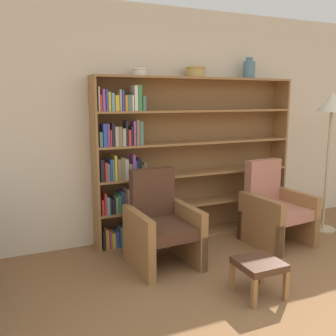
{
  "coord_description": "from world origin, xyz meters",
  "views": [
    {
      "loc": [
        -2.34,
        -1.37,
        1.69
      ],
      "look_at": [
        -0.72,
        2.3,
        0.95
      ],
      "focal_mm": 40.0,
      "sensor_mm": 36.0,
      "label": 1
    }
  ],
  "objects_px": {
    "bowl_olive": "(140,72)",
    "vase_tall": "(249,69)",
    "armchair_cushioned": "(274,209)",
    "floor_lamp": "(331,114)",
    "footstool": "(259,267)",
    "bowl_terracotta": "(196,71)",
    "bookshelf": "(176,161)",
    "armchair_leather": "(161,225)"
  },
  "relations": [
    {
      "from": "bookshelf",
      "to": "armchair_cushioned",
      "type": "xyz_separation_m",
      "value": [
        1.0,
        -0.63,
        -0.54
      ]
    },
    {
      "from": "bowl_terracotta",
      "to": "floor_lamp",
      "type": "xyz_separation_m",
      "value": [
        1.64,
        -0.53,
        -0.5
      ]
    },
    {
      "from": "vase_tall",
      "to": "armchair_leather",
      "type": "distance_m",
      "value": 2.29
    },
    {
      "from": "armchair_cushioned",
      "to": "bowl_olive",
      "type": "bearing_deg",
      "value": -28.66
    },
    {
      "from": "bookshelf",
      "to": "armchair_leather",
      "type": "distance_m",
      "value": 0.95
    },
    {
      "from": "bowl_olive",
      "to": "bowl_terracotta",
      "type": "height_order",
      "value": "bowl_terracotta"
    },
    {
      "from": "bookshelf",
      "to": "armchair_leather",
      "type": "relative_size",
      "value": 2.63
    },
    {
      "from": "bookshelf",
      "to": "floor_lamp",
      "type": "xyz_separation_m",
      "value": [
        1.88,
        -0.55,
        0.56
      ]
    },
    {
      "from": "bowl_terracotta",
      "to": "armchair_cushioned",
      "type": "height_order",
      "value": "bowl_terracotta"
    },
    {
      "from": "bookshelf",
      "to": "bowl_olive",
      "type": "height_order",
      "value": "bowl_olive"
    },
    {
      "from": "armchair_leather",
      "to": "bowl_olive",
      "type": "bearing_deg",
      "value": -93.57
    },
    {
      "from": "bowl_olive",
      "to": "footstool",
      "type": "relative_size",
      "value": 0.46
    },
    {
      "from": "armchair_cushioned",
      "to": "floor_lamp",
      "type": "xyz_separation_m",
      "value": [
        0.88,
        0.08,
        1.11
      ]
    },
    {
      "from": "bookshelf",
      "to": "vase_tall",
      "type": "distance_m",
      "value": 1.49
    },
    {
      "from": "floor_lamp",
      "to": "armchair_cushioned",
      "type": "bearing_deg",
      "value": -174.51
    },
    {
      "from": "floor_lamp",
      "to": "armchair_leather",
      "type": "bearing_deg",
      "value": -177.93
    },
    {
      "from": "armchair_cushioned",
      "to": "floor_lamp",
      "type": "relative_size",
      "value": 0.55
    },
    {
      "from": "vase_tall",
      "to": "floor_lamp",
      "type": "height_order",
      "value": "vase_tall"
    },
    {
      "from": "armchair_cushioned",
      "to": "footstool",
      "type": "xyz_separation_m",
      "value": [
        -0.94,
        -0.95,
        -0.14
      ]
    },
    {
      "from": "bookshelf",
      "to": "bowl_terracotta",
      "type": "xyz_separation_m",
      "value": [
        0.24,
        -0.02,
        1.06
      ]
    },
    {
      "from": "armchair_leather",
      "to": "armchair_cushioned",
      "type": "relative_size",
      "value": 1.0
    },
    {
      "from": "bowl_terracotta",
      "to": "armchair_cushioned",
      "type": "relative_size",
      "value": 0.25
    },
    {
      "from": "bowl_terracotta",
      "to": "floor_lamp",
      "type": "bearing_deg",
      "value": -17.91
    },
    {
      "from": "bookshelf",
      "to": "vase_tall",
      "type": "height_order",
      "value": "vase_tall"
    },
    {
      "from": "footstool",
      "to": "vase_tall",
      "type": "bearing_deg",
      "value": 59.03
    },
    {
      "from": "bookshelf",
      "to": "armchair_cushioned",
      "type": "relative_size",
      "value": 2.63
    },
    {
      "from": "bookshelf",
      "to": "footstool",
      "type": "relative_size",
      "value": 6.94
    },
    {
      "from": "bowl_olive",
      "to": "vase_tall",
      "type": "distance_m",
      "value": 1.45
    },
    {
      "from": "vase_tall",
      "to": "footstool",
      "type": "xyz_separation_m",
      "value": [
        -0.94,
        -1.57,
        -1.79
      ]
    },
    {
      "from": "floor_lamp",
      "to": "footstool",
      "type": "distance_m",
      "value": 2.44
    },
    {
      "from": "bowl_olive",
      "to": "floor_lamp",
      "type": "height_order",
      "value": "bowl_olive"
    },
    {
      "from": "bowl_terracotta",
      "to": "footstool",
      "type": "xyz_separation_m",
      "value": [
        -0.18,
        -1.57,
        -1.75
      ]
    },
    {
      "from": "bookshelf",
      "to": "footstool",
      "type": "bearing_deg",
      "value": -87.91
    },
    {
      "from": "floor_lamp",
      "to": "bowl_olive",
      "type": "bearing_deg",
      "value": 167.21
    },
    {
      "from": "armchair_leather",
      "to": "armchair_cushioned",
      "type": "distance_m",
      "value": 1.46
    },
    {
      "from": "vase_tall",
      "to": "footstool",
      "type": "distance_m",
      "value": 2.56
    },
    {
      "from": "bowl_terracotta",
      "to": "armchair_leather",
      "type": "xyz_separation_m",
      "value": [
        -0.7,
        -0.61,
        -1.6
      ]
    },
    {
      "from": "bookshelf",
      "to": "armchair_cushioned",
      "type": "bearing_deg",
      "value": -32.34
    },
    {
      "from": "footstool",
      "to": "bowl_olive",
      "type": "bearing_deg",
      "value": 108.1
    },
    {
      "from": "bowl_olive",
      "to": "footstool",
      "type": "distance_m",
      "value": 2.39
    },
    {
      "from": "bowl_olive",
      "to": "armchair_leather",
      "type": "xyz_separation_m",
      "value": [
        -0.01,
        -0.61,
        -1.58
      ]
    },
    {
      "from": "bowl_terracotta",
      "to": "vase_tall",
      "type": "bearing_deg",
      "value": -0.0
    }
  ]
}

